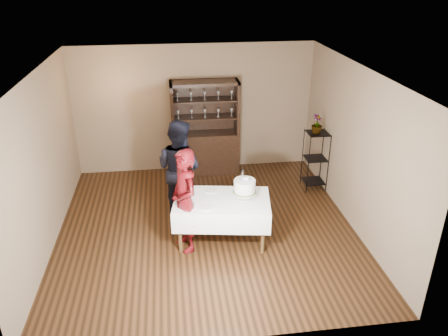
{
  "coord_description": "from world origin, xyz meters",
  "views": [
    {
      "loc": [
        -0.54,
        -6.36,
        4.15
      ],
      "look_at": [
        0.31,
        0.1,
        1.08
      ],
      "focal_mm": 35.0,
      "sensor_mm": 36.0,
      "label": 1
    }
  ],
  "objects_px": {
    "china_hutch": "(205,143)",
    "plant_etagere": "(315,158)",
    "potted_plant": "(317,124)",
    "cake_table": "(222,209)",
    "cake": "(245,187)",
    "man": "(179,168)",
    "woman": "(185,201)"
  },
  "relations": [
    {
      "from": "cake_table",
      "to": "potted_plant",
      "type": "relative_size",
      "value": 4.48
    },
    {
      "from": "cake_table",
      "to": "cake",
      "type": "height_order",
      "value": "cake"
    },
    {
      "from": "woman",
      "to": "potted_plant",
      "type": "bearing_deg",
      "value": 101.61
    },
    {
      "from": "china_hutch",
      "to": "cake",
      "type": "xyz_separation_m",
      "value": [
        0.37,
        -2.65,
        0.3
      ]
    },
    {
      "from": "man",
      "to": "plant_etagere",
      "type": "bearing_deg",
      "value": -129.24
    },
    {
      "from": "cake_table",
      "to": "cake",
      "type": "distance_m",
      "value": 0.53
    },
    {
      "from": "plant_etagere",
      "to": "cake_table",
      "type": "relative_size",
      "value": 0.73
    },
    {
      "from": "plant_etagere",
      "to": "woman",
      "type": "xyz_separation_m",
      "value": [
        -2.65,
        -1.71,
        0.19
      ]
    },
    {
      "from": "plant_etagere",
      "to": "man",
      "type": "height_order",
      "value": "man"
    },
    {
      "from": "cake_table",
      "to": "woman",
      "type": "relative_size",
      "value": 0.97
    },
    {
      "from": "china_hutch",
      "to": "man",
      "type": "distance_m",
      "value": 1.79
    },
    {
      "from": "china_hutch",
      "to": "woman",
      "type": "xyz_separation_m",
      "value": [
        -0.57,
        -2.76,
        0.18
      ]
    },
    {
      "from": "plant_etagere",
      "to": "cake",
      "type": "height_order",
      "value": "cake"
    },
    {
      "from": "plant_etagere",
      "to": "potted_plant",
      "type": "bearing_deg",
      "value": -168.14
    },
    {
      "from": "china_hutch",
      "to": "plant_etagere",
      "type": "distance_m",
      "value": 2.33
    },
    {
      "from": "cake",
      "to": "potted_plant",
      "type": "bearing_deg",
      "value": 43.68
    },
    {
      "from": "cake_table",
      "to": "man",
      "type": "distance_m",
      "value": 1.2
    },
    {
      "from": "cake_table",
      "to": "man",
      "type": "xyz_separation_m",
      "value": [
        -0.63,
        0.97,
        0.31
      ]
    },
    {
      "from": "woman",
      "to": "cake",
      "type": "distance_m",
      "value": 0.96
    },
    {
      "from": "china_hutch",
      "to": "plant_etagere",
      "type": "relative_size",
      "value": 1.67
    },
    {
      "from": "potted_plant",
      "to": "woman",
      "type": "bearing_deg",
      "value": -146.98
    },
    {
      "from": "china_hutch",
      "to": "potted_plant",
      "type": "xyz_separation_m",
      "value": [
        2.04,
        -1.06,
        0.71
      ]
    },
    {
      "from": "cake_table",
      "to": "cake",
      "type": "relative_size",
      "value": 3.14
    },
    {
      "from": "cake_table",
      "to": "cake",
      "type": "bearing_deg",
      "value": -3.32
    },
    {
      "from": "china_hutch",
      "to": "cake_table",
      "type": "height_order",
      "value": "china_hutch"
    },
    {
      "from": "woman",
      "to": "man",
      "type": "bearing_deg",
      "value": 160.66
    },
    {
      "from": "china_hutch",
      "to": "man",
      "type": "relative_size",
      "value": 1.12
    },
    {
      "from": "cake",
      "to": "potted_plant",
      "type": "relative_size",
      "value": 1.43
    },
    {
      "from": "plant_etagere",
      "to": "cake_table",
      "type": "xyz_separation_m",
      "value": [
        -2.06,
        -1.58,
        -0.08
      ]
    },
    {
      "from": "man",
      "to": "cake",
      "type": "relative_size",
      "value": 3.42
    },
    {
      "from": "cake_table",
      "to": "woman",
      "type": "xyz_separation_m",
      "value": [
        -0.59,
        -0.13,
        0.27
      ]
    },
    {
      "from": "plant_etagere",
      "to": "potted_plant",
      "type": "distance_m",
      "value": 0.72
    }
  ]
}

